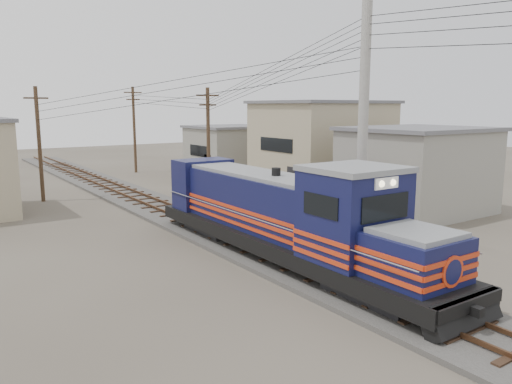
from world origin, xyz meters
TOP-DOWN VIEW (x-y plane):
  - ground at (0.00, 0.00)m, footprint 120.00×120.00m
  - ballast at (0.00, 10.00)m, footprint 3.60×70.00m
  - track at (0.00, 10.00)m, footprint 1.15×70.00m
  - locomotive at (0.00, -0.04)m, footprint 2.85×15.48m
  - utility_pole_main at (3.50, -0.50)m, footprint 0.40×0.40m
  - wooden_pole_mid at (4.50, 14.00)m, footprint 1.60×0.24m
  - wooden_pole_far at (4.80, 28.00)m, footprint 1.60×0.24m
  - wooden_pole_left at (-5.00, 18.00)m, footprint 1.60×0.24m
  - power_lines at (-0.14, 8.49)m, footprint 9.65×19.00m
  - shophouse_front at (11.50, 3.00)m, footprint 7.35×6.30m
  - shophouse_mid at (12.50, 12.00)m, footprint 8.40×7.35m
  - shophouse_back at (11.00, 22.00)m, footprint 6.30×6.30m
  - billboard at (4.73, 1.90)m, footprint 2.13×0.34m
  - market_umbrella at (5.71, 5.10)m, footprint 1.95×1.95m
  - vendor at (5.46, 5.66)m, footprint 0.71×0.70m
  - plant_nursery at (5.43, 4.36)m, footprint 3.18×3.14m

SIDE VIEW (x-z plane):
  - ground at x=0.00m, z-range 0.00..0.00m
  - ballast at x=0.00m, z-range 0.00..0.16m
  - track at x=0.00m, z-range 0.20..0.32m
  - plant_nursery at x=5.43m, z-range -0.10..1.03m
  - vendor at x=5.46m, z-range 0.00..1.64m
  - locomotive at x=0.00m, z-range -0.23..3.60m
  - market_umbrella at x=5.71m, z-range 0.81..2.95m
  - shophouse_back at x=11.00m, z-range 0.01..4.21m
  - shophouse_front at x=11.50m, z-range 0.01..4.71m
  - billboard at x=4.73m, z-range 0.78..4.07m
  - shophouse_mid at x=12.50m, z-range 0.01..6.21m
  - wooden_pole_mid at x=4.50m, z-range 0.18..7.18m
  - wooden_pole_left at x=-5.00m, z-range 0.18..7.18m
  - wooden_pole_far at x=4.80m, z-range 0.18..7.68m
  - utility_pole_main at x=3.50m, z-range 0.00..10.00m
  - power_lines at x=-0.14m, z-range 5.91..9.21m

